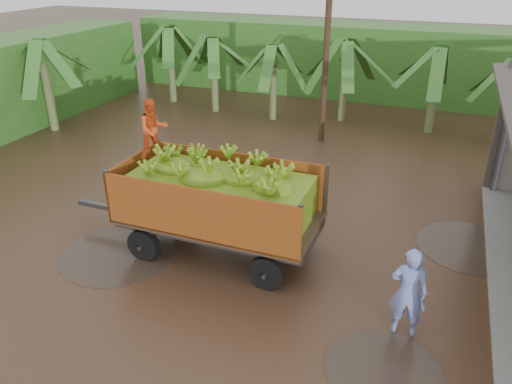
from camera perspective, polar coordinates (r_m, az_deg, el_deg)
ground at (r=12.83m, az=2.32°, el=-6.64°), size 100.00×100.00×0.00m
hedge_north at (r=27.31m, az=9.51°, el=14.73°), size 22.00×3.00×3.60m
banana_trailer at (r=12.11m, az=-4.31°, el=-0.82°), size 6.76×2.40×3.74m
man_blue at (r=10.20m, az=17.01°, el=-10.89°), size 0.72×0.49×1.94m
utility_pole at (r=19.50m, az=8.09°, el=16.55°), size 1.20×0.24×7.55m
banana_plants at (r=20.11m, az=-6.92°, el=10.90°), size 20.62×19.99×3.86m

